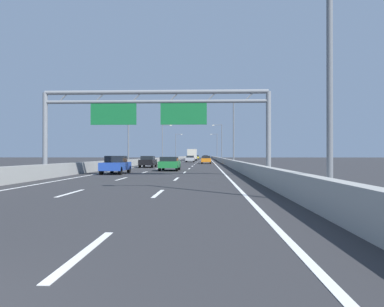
{
  "coord_description": "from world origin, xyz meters",
  "views": [
    {
      "loc": [
        3.75,
        -2.32,
        1.57
      ],
      "look_at": [
        0.7,
        75.37,
        1.87
      ],
      "focal_mm": 34.43,
      "sensor_mm": 36.0,
      "label": 1
    }
  ],
  "objects_px": {
    "streetlamp_right_mid": "(232,129)",
    "green_car": "(170,163)",
    "black_car": "(148,161)",
    "yellow_car": "(197,157)",
    "streetlamp_right_distant": "(216,145)",
    "box_truck": "(192,154)",
    "sign_gantry": "(154,111)",
    "streetlamp_right_far": "(221,140)",
    "streetlamp_left_distant": "(176,145)",
    "silver_car": "(190,159)",
    "orange_car": "(206,160)",
    "streetlamp_right_near": "(322,36)",
    "red_car": "(205,157)",
    "blue_car": "(116,165)",
    "streetlamp_left_far": "(163,140)",
    "streetlamp_left_mid": "(130,129)"
  },
  "relations": [
    {
      "from": "streetlamp_right_near",
      "to": "orange_car",
      "type": "bearing_deg",
      "value": 93.96
    },
    {
      "from": "red_car",
      "to": "silver_car",
      "type": "xyz_separation_m",
      "value": [
        -3.23,
        -55.07,
        -0.02
      ]
    },
    {
      "from": "streetlamp_left_mid",
      "to": "red_car",
      "type": "distance_m",
      "value": 82.99
    },
    {
      "from": "sign_gantry",
      "to": "orange_car",
      "type": "bearing_deg",
      "value": 84.47
    },
    {
      "from": "streetlamp_left_distant",
      "to": "streetlamp_right_distant",
      "type": "height_order",
      "value": "same"
    },
    {
      "from": "blue_car",
      "to": "silver_car",
      "type": "relative_size",
      "value": 0.95
    },
    {
      "from": "sign_gantry",
      "to": "streetlamp_right_far",
      "type": "relative_size",
      "value": 1.78
    },
    {
      "from": "sign_gantry",
      "to": "streetlamp_right_distant",
      "type": "distance_m",
      "value": 110.13
    },
    {
      "from": "streetlamp_left_mid",
      "to": "orange_car",
      "type": "bearing_deg",
      "value": 48.91
    },
    {
      "from": "streetlamp_right_distant",
      "to": "orange_car",
      "type": "distance_m",
      "value": 70.7
    },
    {
      "from": "streetlamp_right_distant",
      "to": "black_car",
      "type": "relative_size",
      "value": 2.25
    },
    {
      "from": "streetlamp_right_near",
      "to": "streetlamp_right_far",
      "type": "distance_m",
      "value": 83.25
    },
    {
      "from": "red_car",
      "to": "box_truck",
      "type": "distance_m",
      "value": 34.42
    },
    {
      "from": "streetlamp_right_mid",
      "to": "black_car",
      "type": "height_order",
      "value": "streetlamp_right_mid"
    },
    {
      "from": "streetlamp_right_far",
      "to": "box_truck",
      "type": "xyz_separation_m",
      "value": [
        -7.61,
        6.29,
        -3.67
      ]
    },
    {
      "from": "streetlamp_right_distant",
      "to": "orange_car",
      "type": "bearing_deg",
      "value": -93.06
    },
    {
      "from": "streetlamp_left_distant",
      "to": "silver_car",
      "type": "height_order",
      "value": "streetlamp_left_distant"
    },
    {
      "from": "streetlamp_right_far",
      "to": "orange_car",
      "type": "xyz_separation_m",
      "value": [
        -3.77,
        -28.82,
        -4.67
      ]
    },
    {
      "from": "black_car",
      "to": "red_car",
      "type": "relative_size",
      "value": 0.97
    },
    {
      "from": "streetlamp_left_mid",
      "to": "box_truck",
      "type": "xyz_separation_m",
      "value": [
        7.32,
        47.92,
        -3.67
      ]
    },
    {
      "from": "sign_gantry",
      "to": "streetlamp_right_distant",
      "type": "xyz_separation_m",
      "value": [
        7.58,
        109.87,
        0.56
      ]
    },
    {
      "from": "streetlamp_right_mid",
      "to": "streetlamp_right_far",
      "type": "height_order",
      "value": "same"
    },
    {
      "from": "box_truck",
      "to": "streetlamp_left_mid",
      "type": "bearing_deg",
      "value": -98.68
    },
    {
      "from": "green_car",
      "to": "blue_car",
      "type": "distance_m",
      "value": 7.33
    },
    {
      "from": "box_truck",
      "to": "sign_gantry",
      "type": "bearing_deg",
      "value": -89.98
    },
    {
      "from": "streetlamp_right_mid",
      "to": "black_car",
      "type": "bearing_deg",
      "value": -146.11
    },
    {
      "from": "blue_car",
      "to": "yellow_car",
      "type": "bearing_deg",
      "value": 87.89
    },
    {
      "from": "red_car",
      "to": "streetlamp_right_distant",
      "type": "bearing_deg",
      "value": 15.22
    },
    {
      "from": "green_car",
      "to": "silver_car",
      "type": "bearing_deg",
      "value": 89.88
    },
    {
      "from": "streetlamp_right_far",
      "to": "streetlamp_right_distant",
      "type": "height_order",
      "value": "same"
    },
    {
      "from": "sign_gantry",
      "to": "silver_car",
      "type": "relative_size",
      "value": 3.72
    },
    {
      "from": "red_car",
      "to": "box_truck",
      "type": "xyz_separation_m",
      "value": [
        -3.55,
        -34.23,
        0.97
      ]
    },
    {
      "from": "streetlamp_left_distant",
      "to": "black_car",
      "type": "bearing_deg",
      "value": -87.57
    },
    {
      "from": "streetlamp_right_mid",
      "to": "green_car",
      "type": "bearing_deg",
      "value": -113.51
    },
    {
      "from": "streetlamp_right_mid",
      "to": "green_car",
      "type": "distance_m",
      "value": 19.09
    },
    {
      "from": "streetlamp_right_near",
      "to": "streetlamp_right_distant",
      "type": "height_order",
      "value": "same"
    },
    {
      "from": "streetlamp_left_distant",
      "to": "orange_car",
      "type": "height_order",
      "value": "streetlamp_left_distant"
    },
    {
      "from": "green_car",
      "to": "yellow_car",
      "type": "relative_size",
      "value": 0.9
    },
    {
      "from": "streetlamp_right_near",
      "to": "orange_car",
      "type": "xyz_separation_m",
      "value": [
        -3.77,
        54.43,
        -4.67
      ]
    },
    {
      "from": "streetlamp_right_near",
      "to": "box_truck",
      "type": "relative_size",
      "value": 1.18
    },
    {
      "from": "streetlamp_right_far",
      "to": "black_car",
      "type": "relative_size",
      "value": 2.25
    },
    {
      "from": "streetlamp_right_distant",
      "to": "streetlamp_right_near",
      "type": "bearing_deg",
      "value": -90.0
    },
    {
      "from": "black_car",
      "to": "red_car",
      "type": "xyz_separation_m",
      "value": [
        7.02,
        89.59,
        0.0
      ]
    },
    {
      "from": "silver_car",
      "to": "red_car",
      "type": "bearing_deg",
      "value": 86.64
    },
    {
      "from": "streetlamp_left_far",
      "to": "streetlamp_left_distant",
      "type": "bearing_deg",
      "value": 90.0
    },
    {
      "from": "streetlamp_left_mid",
      "to": "box_truck",
      "type": "bearing_deg",
      "value": 81.32
    },
    {
      "from": "streetlamp_right_mid",
      "to": "streetlamp_right_distant",
      "type": "distance_m",
      "value": 83.25
    },
    {
      "from": "orange_car",
      "to": "silver_car",
      "type": "xyz_separation_m",
      "value": [
        -3.53,
        14.27,
        0.01
      ]
    },
    {
      "from": "streetlamp_right_far",
      "to": "yellow_car",
      "type": "bearing_deg",
      "value": 100.14
    },
    {
      "from": "streetlamp_left_mid",
      "to": "silver_car",
      "type": "xyz_separation_m",
      "value": [
        7.64,
        27.08,
        -4.66
      ]
    }
  ]
}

